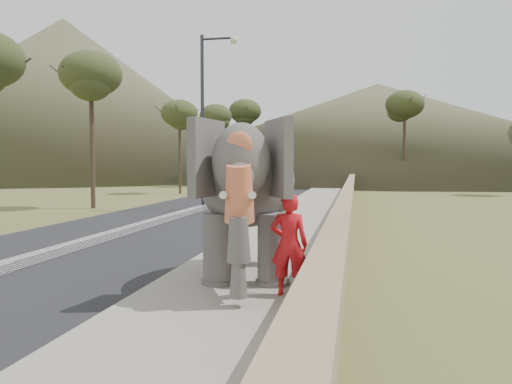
% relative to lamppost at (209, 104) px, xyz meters
% --- Properties ---
extents(ground, '(160.00, 160.00, 0.00)m').
position_rel_lamppost_xyz_m(ground, '(4.69, -13.69, -4.87)').
color(ground, olive).
rests_on(ground, ground).
extents(road, '(7.00, 120.00, 0.03)m').
position_rel_lamppost_xyz_m(road, '(-0.31, -3.69, -4.86)').
color(road, black).
rests_on(road, ground).
extents(median, '(0.35, 120.00, 0.22)m').
position_rel_lamppost_xyz_m(median, '(-0.31, -3.69, -4.76)').
color(median, black).
rests_on(median, ground).
extents(walkway, '(3.00, 120.00, 0.15)m').
position_rel_lamppost_xyz_m(walkway, '(4.69, -3.69, -4.80)').
color(walkway, '#9E9687').
rests_on(walkway, ground).
extents(parapet, '(0.30, 120.00, 1.10)m').
position_rel_lamppost_xyz_m(parapet, '(6.34, -3.69, -4.32)').
color(parapet, tan).
rests_on(parapet, ground).
extents(lamppost, '(1.76, 0.36, 8.00)m').
position_rel_lamppost_xyz_m(lamppost, '(0.00, 0.00, 0.00)').
color(lamppost, '#302F35').
rests_on(lamppost, ground).
extents(signboard, '(0.60, 0.08, 2.40)m').
position_rel_lamppost_xyz_m(signboard, '(0.19, -0.15, -3.23)').
color(signboard, '#2D2D33').
rests_on(signboard, ground).
extents(hill_left, '(60.00, 60.00, 22.00)m').
position_rel_lamppost_xyz_m(hill_left, '(-33.31, 41.31, 6.13)').
color(hill_left, brown).
rests_on(hill_left, ground).
extents(hill_far, '(80.00, 80.00, 14.00)m').
position_rel_lamppost_xyz_m(hill_far, '(9.69, 56.31, 2.13)').
color(hill_far, brown).
rests_on(hill_far, ground).
extents(elephant_and_man, '(2.44, 3.98, 2.71)m').
position_rel_lamppost_xyz_m(elephant_and_man, '(4.71, -13.07, -3.38)').
color(elephant_and_man, '#65615C').
rests_on(elephant_and_man, ground).
extents(motorcyclist, '(0.93, 1.65, 1.94)m').
position_rel_lamppost_xyz_m(motorcyclist, '(1.14, 15.28, -4.08)').
color(motorcyclist, maroon).
rests_on(motorcyclist, ground).
extents(trees, '(46.39, 42.53, 9.31)m').
position_rel_lamppost_xyz_m(trees, '(7.68, 17.08, -0.97)').
color(trees, '#473828').
rests_on(trees, ground).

